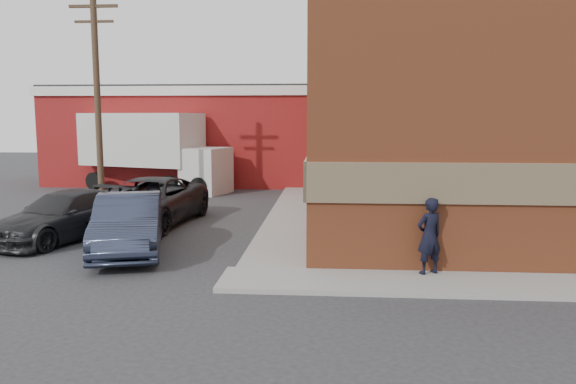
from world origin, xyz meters
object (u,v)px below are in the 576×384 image
(utility_pole, at_px, (97,96))
(box_truck, at_px, (154,146))
(warehouse, at_px, (197,134))
(sedan, at_px, (129,224))
(suv_b, at_px, (65,216))
(man, at_px, (429,236))
(suv_a, at_px, (148,202))
(brick_building, at_px, (496,96))

(utility_pole, xyz_separation_m, box_truck, (0.35, 6.19, -2.40))
(warehouse, xyz_separation_m, sedan, (2.31, -18.24, -1.97))
(sedan, distance_m, suv_b, 3.13)
(sedan, bearing_deg, utility_pole, 102.11)
(man, height_order, suv_a, man)
(man, bearing_deg, suv_b, -46.41)
(box_truck, bearing_deg, suv_a, -56.39)
(warehouse, height_order, box_truck, warehouse)
(warehouse, relative_size, man, 8.75)
(warehouse, relative_size, box_truck, 1.90)
(suv_b, bearing_deg, suv_a, 71.33)
(brick_building, height_order, suv_b, brick_building)
(utility_pole, bearing_deg, suv_a, -46.50)
(brick_building, distance_m, box_truck, 16.99)
(utility_pole, relative_size, man, 4.83)
(man, xyz_separation_m, box_truck, (-11.62, 15.44, 1.29))
(man, bearing_deg, box_truck, -81.05)
(utility_pole, height_order, man, utility_pole)
(warehouse, relative_size, sedan, 3.20)
(brick_building, bearing_deg, suv_a, -166.06)
(brick_building, distance_m, suv_b, 16.38)
(sedan, distance_m, box_truck, 13.96)
(brick_building, relative_size, suv_b, 3.50)
(man, distance_m, sedan, 8.41)
(box_truck, bearing_deg, utility_pole, -75.66)
(warehouse, relative_size, suv_b, 3.13)
(utility_pole, xyz_separation_m, man, (11.97, -9.25, -3.69))
(suv_a, bearing_deg, sedan, -73.10)
(warehouse, xyz_separation_m, suv_b, (-0.37, -16.64, -2.06))
(warehouse, bearing_deg, sedan, -82.77)
(utility_pole, bearing_deg, sedan, -62.24)
(utility_pole, relative_size, suv_b, 1.73)
(box_truck, bearing_deg, man, -35.45)
(utility_pole, xyz_separation_m, suv_a, (3.05, -3.22, -3.90))
(brick_building, height_order, man, brick_building)
(suv_b, bearing_deg, warehouse, 108.49)
(utility_pole, bearing_deg, suv_b, -78.73)
(warehouse, bearing_deg, suv_a, -83.77)
(brick_building, height_order, box_truck, brick_building)
(suv_a, xyz_separation_m, suv_b, (-1.93, -2.43, -0.09))
(man, relative_size, suv_b, 0.36)
(utility_pole, height_order, suv_b, utility_pole)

